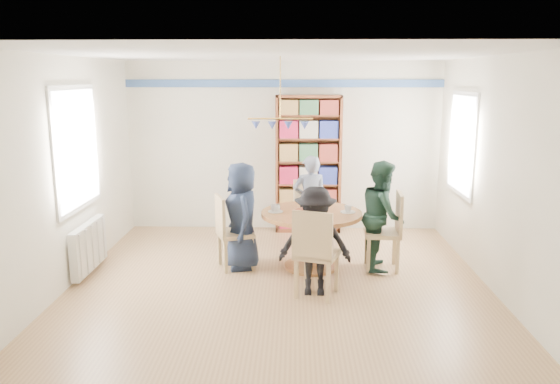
{
  "coord_description": "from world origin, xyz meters",
  "views": [
    {
      "loc": [
        0.18,
        -6.23,
        2.46
      ],
      "look_at": [
        0.0,
        0.4,
        1.05
      ],
      "focal_mm": 35.0,
      "sensor_mm": 36.0,
      "label": 1
    }
  ],
  "objects_px": {
    "dining_table": "(311,226)",
    "person_left": "(242,216)",
    "radiator": "(89,247)",
    "person_near": "(315,241)",
    "chair_far": "(309,209)",
    "bookshelf": "(308,165)",
    "chair_right": "(389,227)",
    "person_far": "(310,202)",
    "chair_near": "(315,250)",
    "person_right": "(382,215)",
    "chair_left": "(229,229)"
  },
  "relations": [
    {
      "from": "dining_table",
      "to": "chair_left",
      "type": "bearing_deg",
      "value": -177.06
    },
    {
      "from": "person_far",
      "to": "bookshelf",
      "type": "bearing_deg",
      "value": -98.13
    },
    {
      "from": "dining_table",
      "to": "chair_far",
      "type": "xyz_separation_m",
      "value": [
        0.0,
        1.07,
        -0.03
      ]
    },
    {
      "from": "chair_right",
      "to": "person_right",
      "type": "distance_m",
      "value": 0.18
    },
    {
      "from": "radiator",
      "to": "person_near",
      "type": "height_order",
      "value": "person_near"
    },
    {
      "from": "chair_near",
      "to": "person_right",
      "type": "bearing_deg",
      "value": 48.52
    },
    {
      "from": "person_far",
      "to": "chair_left",
      "type": "bearing_deg",
      "value": 32.61
    },
    {
      "from": "person_left",
      "to": "person_near",
      "type": "height_order",
      "value": "person_left"
    },
    {
      "from": "chair_right",
      "to": "chair_far",
      "type": "bearing_deg",
      "value": 132.29
    },
    {
      "from": "person_far",
      "to": "bookshelf",
      "type": "relative_size",
      "value": 0.62
    },
    {
      "from": "chair_left",
      "to": "person_left",
      "type": "bearing_deg",
      "value": 13.21
    },
    {
      "from": "person_left",
      "to": "person_near",
      "type": "xyz_separation_m",
      "value": [
        0.92,
        -0.87,
        -0.07
      ]
    },
    {
      "from": "chair_left",
      "to": "chair_near",
      "type": "relative_size",
      "value": 0.94
    },
    {
      "from": "chair_near",
      "to": "person_left",
      "type": "xyz_separation_m",
      "value": [
        -0.91,
        0.98,
        0.13
      ]
    },
    {
      "from": "dining_table",
      "to": "chair_far",
      "type": "distance_m",
      "value": 1.07
    },
    {
      "from": "chair_right",
      "to": "person_far",
      "type": "xyz_separation_m",
      "value": [
        -0.99,
        0.91,
        0.12
      ]
    },
    {
      "from": "person_near",
      "to": "bookshelf",
      "type": "distance_m",
      "value": 2.68
    },
    {
      "from": "chair_left",
      "to": "person_far",
      "type": "distance_m",
      "value": 1.43
    },
    {
      "from": "chair_left",
      "to": "person_left",
      "type": "xyz_separation_m",
      "value": [
        0.16,
        0.04,
        0.16
      ]
    },
    {
      "from": "chair_far",
      "to": "person_near",
      "type": "relative_size",
      "value": 0.76
    },
    {
      "from": "person_near",
      "to": "radiator",
      "type": "bearing_deg",
      "value": 170.1
    },
    {
      "from": "chair_far",
      "to": "bookshelf",
      "type": "relative_size",
      "value": 0.44
    },
    {
      "from": "person_far",
      "to": "chair_near",
      "type": "bearing_deg",
      "value": 81.55
    },
    {
      "from": "bookshelf",
      "to": "chair_right",
      "type": "bearing_deg",
      "value": -60.68
    },
    {
      "from": "chair_near",
      "to": "person_right",
      "type": "distance_m",
      "value": 1.37
    },
    {
      "from": "chair_right",
      "to": "person_left",
      "type": "height_order",
      "value": "person_left"
    },
    {
      "from": "bookshelf",
      "to": "person_far",
      "type": "bearing_deg",
      "value": -89.42
    },
    {
      "from": "person_right",
      "to": "person_near",
      "type": "bearing_deg",
      "value": 140.29
    },
    {
      "from": "radiator",
      "to": "chair_far",
      "type": "distance_m",
      "value": 3.13
    },
    {
      "from": "radiator",
      "to": "chair_far",
      "type": "xyz_separation_m",
      "value": [
        2.82,
        1.35,
        0.18
      ]
    },
    {
      "from": "person_left",
      "to": "bookshelf",
      "type": "distance_m",
      "value": 2.02
    },
    {
      "from": "chair_near",
      "to": "bookshelf",
      "type": "bearing_deg",
      "value": 90.36
    },
    {
      "from": "radiator",
      "to": "person_near",
      "type": "bearing_deg",
      "value": -11.93
    },
    {
      "from": "radiator",
      "to": "chair_right",
      "type": "relative_size",
      "value": 0.98
    },
    {
      "from": "dining_table",
      "to": "bookshelf",
      "type": "relative_size",
      "value": 0.6
    },
    {
      "from": "chair_near",
      "to": "person_left",
      "type": "height_order",
      "value": "person_left"
    },
    {
      "from": "dining_table",
      "to": "bookshelf",
      "type": "xyz_separation_m",
      "value": [
        -0.01,
        1.76,
        0.51
      ]
    },
    {
      "from": "dining_table",
      "to": "chair_near",
      "type": "xyz_separation_m",
      "value": [
        0.01,
        -1.0,
        0.01
      ]
    },
    {
      "from": "dining_table",
      "to": "person_left",
      "type": "bearing_deg",
      "value": -178.96
    },
    {
      "from": "chair_near",
      "to": "person_far",
      "type": "bearing_deg",
      "value": 90.26
    },
    {
      "from": "radiator",
      "to": "bookshelf",
      "type": "distance_m",
      "value": 3.55
    },
    {
      "from": "dining_table",
      "to": "person_right",
      "type": "distance_m",
      "value": 0.93
    },
    {
      "from": "chair_near",
      "to": "person_far",
      "type": "distance_m",
      "value": 1.88
    },
    {
      "from": "person_far",
      "to": "radiator",
      "type": "bearing_deg",
      "value": 13.77
    },
    {
      "from": "radiator",
      "to": "chair_left",
      "type": "xyz_separation_m",
      "value": [
        1.75,
        0.23,
        0.18
      ]
    },
    {
      "from": "chair_near",
      "to": "person_left",
      "type": "distance_m",
      "value": 1.34
    },
    {
      "from": "dining_table",
      "to": "chair_left",
      "type": "xyz_separation_m",
      "value": [
        -1.06,
        -0.05,
        -0.02
      ]
    },
    {
      "from": "radiator",
      "to": "person_right",
      "type": "distance_m",
      "value": 3.76
    },
    {
      "from": "chair_near",
      "to": "person_near",
      "type": "height_order",
      "value": "person_near"
    },
    {
      "from": "person_far",
      "to": "bookshelf",
      "type": "xyz_separation_m",
      "value": [
        -0.01,
        0.87,
        0.39
      ]
    }
  ]
}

